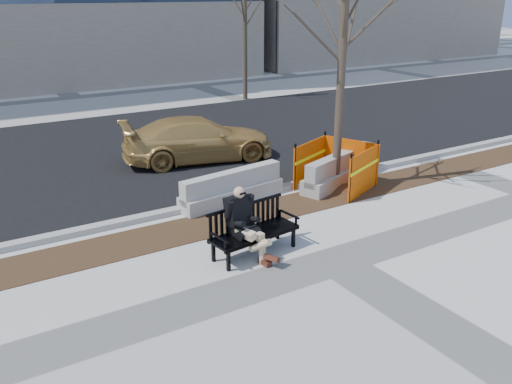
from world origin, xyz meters
TOP-DOWN VIEW (x-y plane):
  - ground at (0.00, 0.00)m, footprint 120.00×120.00m
  - mulch_strip at (0.00, 2.60)m, footprint 40.00×1.20m
  - asphalt_street at (0.00, 8.80)m, footprint 60.00×10.40m
  - curb at (0.00, 3.55)m, footprint 60.00×0.25m
  - bench at (-1.08, 1.00)m, footprint 1.80×0.84m
  - seated_man at (-1.32, 1.02)m, footprint 0.68×1.01m
  - tree_fence at (2.46, 3.00)m, footprint 3.05×3.05m
  - sedan at (0.63, 6.85)m, footprint 4.49×2.50m
  - jersey_barrier_left at (-0.16, 3.49)m, footprint 2.67×0.88m
  - jersey_barrier_right at (2.77, 3.21)m, footprint 2.79×1.45m
  - far_tree_right at (6.47, 14.17)m, footprint 2.75×2.75m

SIDE VIEW (x-z plane):
  - ground at x=0.00m, z-range 0.00..0.00m
  - bench at x=-1.08m, z-range -0.46..0.46m
  - seated_man at x=-1.32m, z-range -0.66..0.66m
  - tree_fence at x=2.46m, z-range -2.91..2.91m
  - sedan at x=0.63m, z-range -0.62..0.62m
  - jersey_barrier_left at x=-0.16m, z-range -0.38..0.38m
  - jersey_barrier_right at x=2.77m, z-range -0.40..0.40m
  - far_tree_right at x=6.47m, z-range -2.93..2.93m
  - asphalt_street at x=0.00m, z-range 0.00..0.01m
  - mulch_strip at x=0.00m, z-range -0.01..0.01m
  - curb at x=0.00m, z-range 0.00..0.12m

